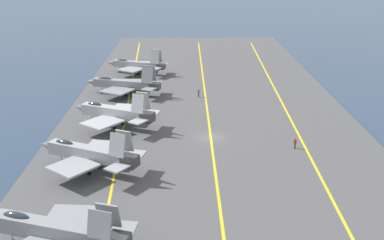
% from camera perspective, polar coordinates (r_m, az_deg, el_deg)
% --- Properties ---
extents(ground_plane, '(2000.00, 2000.00, 0.00)m').
position_cam_1_polar(ground_plane, '(78.36, 2.24, -2.37)').
color(ground_plane, navy).
extents(carrier_deck, '(189.05, 52.84, 0.40)m').
position_cam_1_polar(carrier_deck, '(78.28, 2.24, -2.23)').
color(carrier_deck, '#4C4C4F').
rests_on(carrier_deck, ground).
extents(deck_stripe_foul_line, '(170.07, 5.84, 0.01)m').
position_cam_1_polar(deck_stripe_foul_line, '(80.24, 12.67, -2.00)').
color(deck_stripe_foul_line, yellow).
rests_on(deck_stripe_foul_line, carrier_deck).
extents(deck_stripe_centerline, '(170.15, 0.36, 0.01)m').
position_cam_1_polar(deck_stripe_centerline, '(78.21, 2.24, -2.09)').
color(deck_stripe_centerline, yellow).
rests_on(deck_stripe_centerline, carrier_deck).
extents(deck_stripe_edge_line, '(169.89, 10.07, 0.01)m').
position_cam_1_polar(deck_stripe_edge_line, '(78.84, -8.38, -2.12)').
color(deck_stripe_edge_line, yellow).
rests_on(deck_stripe_edge_line, carrier_deck).
extents(parked_jet_nearest, '(12.80, 16.92, 6.21)m').
position_cam_1_polar(parked_jet_nearest, '(50.50, -16.14, -12.47)').
color(parked_jet_nearest, gray).
rests_on(parked_jet_nearest, carrier_deck).
extents(parked_jet_second, '(12.88, 15.84, 6.58)m').
position_cam_1_polar(parked_jet_second, '(67.14, -12.18, -3.85)').
color(parked_jet_second, '#93999E').
rests_on(parked_jet_second, carrier_deck).
extents(parked_jet_third, '(13.83, 15.62, 6.69)m').
position_cam_1_polar(parked_jet_third, '(82.99, -9.23, 0.90)').
color(parked_jet_third, '#A8AAAF').
rests_on(parked_jet_third, carrier_deck).
extents(parked_jet_fourth, '(12.70, 16.82, 6.45)m').
position_cam_1_polar(parked_jet_fourth, '(101.98, -8.08, 4.26)').
color(parked_jet_fourth, gray).
rests_on(parked_jet_fourth, carrier_deck).
extents(parked_jet_fifth, '(12.01, 15.49, 6.29)m').
position_cam_1_polar(parked_jet_fifth, '(119.39, -6.52, 6.55)').
color(parked_jet_fifth, '#93999E').
rests_on(parked_jet_fifth, carrier_deck).
extents(crew_red_vest, '(0.40, 0.46, 1.76)m').
position_cam_1_polar(crew_red_vest, '(75.26, 12.12, -2.64)').
color(crew_red_vest, '#383328').
rests_on(crew_red_vest, carrier_deck).
extents(crew_brown_vest, '(0.30, 0.41, 1.80)m').
position_cam_1_polar(crew_brown_vest, '(99.65, 0.79, 3.30)').
color(crew_brown_vest, '#232328').
rests_on(crew_brown_vest, carrier_deck).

